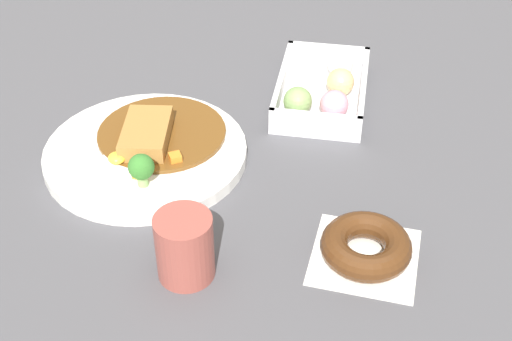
# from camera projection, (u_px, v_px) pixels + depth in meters

# --- Properties ---
(ground_plane) EXTENTS (1.60, 1.60, 0.00)m
(ground_plane) POSITION_uv_depth(u_px,v_px,m) (230.00, 146.00, 1.02)
(ground_plane) COLOR #4C4C51
(curry_plate) EXTENTS (0.28, 0.28, 0.07)m
(curry_plate) POSITION_uv_depth(u_px,v_px,m) (147.00, 150.00, 0.99)
(curry_plate) COLOR white
(curry_plate) RESTS_ON ground_plane
(donut_box) EXTENTS (0.21, 0.13, 0.06)m
(donut_box) POSITION_uv_depth(u_px,v_px,m) (324.00, 91.00, 1.09)
(donut_box) COLOR white
(donut_box) RESTS_ON ground_plane
(chocolate_ring_donut) EXTENTS (0.13, 0.13, 0.04)m
(chocolate_ring_donut) POSITION_uv_depth(u_px,v_px,m) (366.00, 247.00, 0.83)
(chocolate_ring_donut) COLOR white
(chocolate_ring_donut) RESTS_ON ground_plane
(coffee_mug) EXTENTS (0.07, 0.07, 0.08)m
(coffee_mug) POSITION_uv_depth(u_px,v_px,m) (187.00, 247.00, 0.80)
(coffee_mug) COLOR #9E4C42
(coffee_mug) RESTS_ON ground_plane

